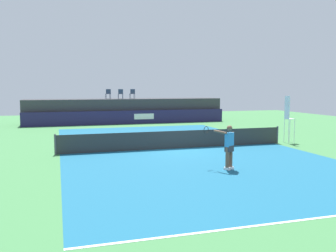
{
  "coord_description": "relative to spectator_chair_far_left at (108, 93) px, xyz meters",
  "views": [
    {
      "loc": [
        -6.03,
        -18.29,
        3.27
      ],
      "look_at": [
        0.13,
        2.0,
        1.0
      ],
      "focal_mm": 38.92,
      "sensor_mm": 36.0,
      "label": 1
    }
  ],
  "objects": [
    {
      "name": "tennis_net",
      "position": [
        1.55,
        -15.48,
        -2.22
      ],
      "size": [
        12.4,
        0.02,
        0.95
      ],
      "primitive_type": "cube",
      "color": "#2D2D2D",
      "rests_on": "ground"
    },
    {
      "name": "spectator_chair_center",
      "position": [
        2.25,
        -0.11,
        0.0
      ],
      "size": [
        0.45,
        0.45,
        0.89
      ],
      "color": "#2D3D56",
      "rests_on": "spectator_platform"
    },
    {
      "name": "ground_plane",
      "position": [
        1.55,
        -12.48,
        -2.69
      ],
      "size": [
        48.0,
        48.0,
        0.0
      ],
      "primitive_type": "plane",
      "color": "#3D7A42"
    },
    {
      "name": "net_post_far",
      "position": [
        7.75,
        -15.48,
        -2.19
      ],
      "size": [
        0.1,
        0.1,
        1.0
      ],
      "primitive_type": "cylinder",
      "color": "#4C4C51",
      "rests_on": "ground"
    },
    {
      "name": "spectator_platform",
      "position": [
        1.55,
        -0.18,
        -1.59
      ],
      "size": [
        18.0,
        2.8,
        2.2
      ],
      "primitive_type": "cube",
      "color": "#38383D",
      "rests_on": "ground"
    },
    {
      "name": "spectator_chair_far_left",
      "position": [
        0.0,
        0.0,
        0.0
      ],
      "size": [
        0.47,
        0.47,
        0.89
      ],
      "color": "#2D3D56",
      "rests_on": "spectator_platform"
    },
    {
      "name": "tennis_player",
      "position": [
        1.96,
        -20.81,
        -1.73
      ],
      "size": [
        1.07,
        1.03,
        1.77
      ],
      "color": "white",
      "rests_on": "court_inner"
    },
    {
      "name": "umpire_chair",
      "position": [
        8.44,
        -15.49,
        -1.11
      ],
      "size": [
        0.47,
        0.47,
        2.76
      ],
      "color": "white",
      "rests_on": "ground"
    },
    {
      "name": "line_near_baseline",
      "position": [
        1.55,
        -26.43,
        -2.69
      ],
      "size": [
        12.0,
        0.1,
        0.0
      ],
      "primitive_type": "cube",
      "color": "white",
      "rests_on": "court_inner"
    },
    {
      "name": "sponsor_wall",
      "position": [
        1.55,
        -1.98,
        -2.09
      ],
      "size": [
        18.0,
        0.22,
        1.2
      ],
      "color": "#231E4C",
      "rests_on": "ground"
    },
    {
      "name": "spectator_chair_left",
      "position": [
        1.07,
        -0.49,
        0.0
      ],
      "size": [
        0.48,
        0.48,
        0.89
      ],
      "color": "#2D3D56",
      "rests_on": "spectator_platform"
    },
    {
      "name": "court_inner",
      "position": [
        1.55,
        -15.48,
        -2.69
      ],
      "size": [
        12.0,
        22.0,
        0.0
      ],
      "primitive_type": "cube",
      "color": "#16597A",
      "rests_on": "ground"
    },
    {
      "name": "net_post_near",
      "position": [
        -4.65,
        -15.48,
        -2.19
      ],
      "size": [
        0.1,
        0.1,
        1.0
      ],
      "primitive_type": "cylinder",
      "color": "#4C4C51",
      "rests_on": "ground"
    },
    {
      "name": "tennis_ball",
      "position": [
        -2.46,
        -10.74,
        -2.66
      ],
      "size": [
        0.07,
        0.07,
        0.07
      ],
      "primitive_type": "sphere",
      "color": "#D8EA33",
      "rests_on": "court_inner"
    }
  ]
}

